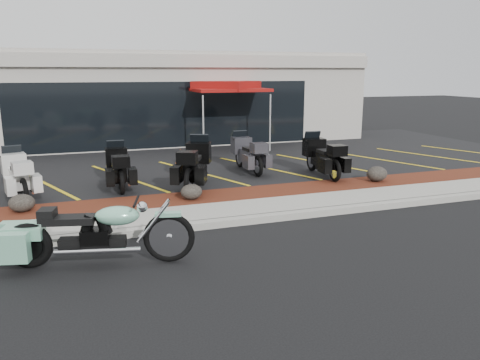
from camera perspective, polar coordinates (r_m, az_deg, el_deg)
name	(u,v)px	position (r m, az deg, el deg)	size (l,w,h in m)	color
ground	(270,236)	(9.35, 3.64, -6.84)	(90.00, 90.00, 0.00)	black
curb	(254,219)	(10.11, 1.67, -4.81)	(24.00, 0.25, 0.15)	gray
sidewalk	(243,210)	(10.74, 0.34, -3.73)	(24.00, 1.20, 0.15)	gray
mulch_bed	(227,197)	(11.83, -1.60, -2.12)	(24.00, 1.20, 0.16)	#3E180E
upper_lot	(182,160)	(16.94, -7.14, 2.40)	(26.00, 9.60, 0.15)	black
dealership_building	(152,97)	(22.85, -10.66, 9.89)	(18.00, 8.16, 4.00)	#A5A095
boulder_left	(22,203)	(11.37, -25.06, -2.56)	(0.55, 0.46, 0.39)	black
boulder_mid	(191,192)	(11.36, -5.94, -1.44)	(0.53, 0.44, 0.37)	black
boulder_right	(377,174)	(13.72, 16.34, 0.73)	(0.60, 0.50, 0.43)	black
hero_cruiser	(169,230)	(8.00, -8.67, -6.09)	(3.25, 0.82, 1.14)	#7CC1A0
touring_white	(13,168)	(13.43, -25.89, 1.31)	(2.05, 0.78, 1.20)	silver
touring_black_front	(116,161)	(13.52, -14.84, 2.25)	(2.04, 0.78, 1.19)	black
touring_black_mid	(200,157)	(13.32, -4.93, 2.79)	(2.28, 0.87, 1.33)	black
touring_grey	(240,149)	(15.10, -0.02, 3.81)	(2.07, 0.79, 1.20)	#333238
touring_black_rear	(312,151)	(14.70, 8.79, 3.50)	(2.15, 0.82, 1.25)	black
traffic_cone	(180,156)	(15.84, -7.27, 2.88)	(0.29, 0.29, 0.52)	#FA5E08
popup_canopy	(227,87)	(19.00, -1.64, 11.22)	(3.52, 3.52, 2.67)	silver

